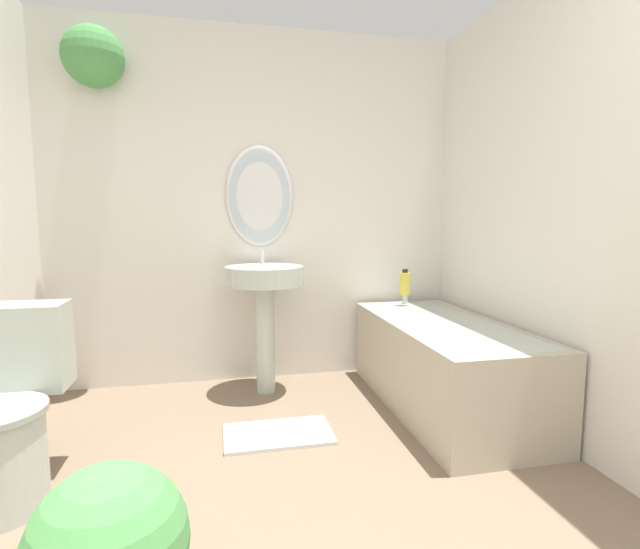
% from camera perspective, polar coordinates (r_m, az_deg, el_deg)
% --- Properties ---
extents(wall_back, '(2.88, 0.36, 2.40)m').
position_cam_1_polar(wall_back, '(3.26, -9.43, 9.68)').
color(wall_back, silver).
rests_on(wall_back, ground_plane).
extents(wall_right, '(0.06, 2.89, 2.40)m').
position_cam_1_polar(wall_right, '(2.49, 30.19, 7.62)').
color(wall_right, silver).
rests_on(wall_right, ground_plane).
extents(toilet, '(0.39, 0.58, 0.76)m').
position_cam_1_polar(toilet, '(2.32, -34.24, -14.04)').
color(toilet, '#B2BCB2').
rests_on(toilet, ground_plane).
extents(pedestal_sink, '(0.50, 0.50, 0.93)m').
position_cam_1_polar(pedestal_sink, '(2.99, -6.81, -2.19)').
color(pedestal_sink, '#B2BCB2').
rests_on(pedestal_sink, ground_plane).
extents(bathtub, '(0.66, 1.44, 0.60)m').
position_cam_1_polar(bathtub, '(2.91, 15.05, -10.45)').
color(bathtub, '#B2A893').
rests_on(bathtub, ground_plane).
extents(shampoo_bottle, '(0.07, 0.07, 0.18)m').
position_cam_1_polar(shampoo_bottle, '(3.29, 10.41, -1.04)').
color(shampoo_bottle, gold).
rests_on(shampoo_bottle, bathtub).
extents(bath_mat, '(0.56, 0.33, 0.02)m').
position_cam_1_polar(bath_mat, '(2.57, -5.16, -18.98)').
color(bath_mat, silver).
rests_on(bath_mat, ground_plane).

